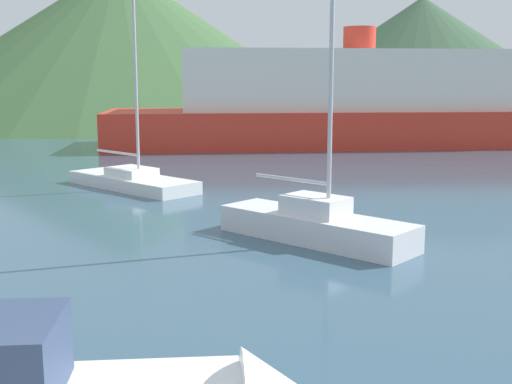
{
  "coord_description": "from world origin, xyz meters",
  "views": [
    {
      "loc": [
        1.46,
        -4.19,
        4.39
      ],
      "look_at": [
        -0.88,
        14.0,
        1.2
      ],
      "focal_mm": 45.0,
      "sensor_mm": 36.0,
      "label": 1
    }
  ],
  "objects": [
    {
      "name": "sailboat_inner",
      "position": [
        0.88,
        13.19,
        0.5
      ],
      "size": [
        5.68,
        4.62,
        7.11
      ],
      "rotation": [
        0.0,
        0.0,
        -0.6
      ],
      "color": "silver",
      "rests_on": "ground_plane"
    },
    {
      "name": "sailboat_middle",
      "position": [
        -6.98,
        21.13,
        0.39
      ],
      "size": [
        6.42,
        5.4,
        9.45
      ],
      "rotation": [
        0.0,
        0.0,
        -0.62
      ],
      "color": "white",
      "rests_on": "ground_plane"
    },
    {
      "name": "ferry_distant",
      "position": [
        2.74,
        41.07,
        2.81
      ],
      "size": [
        35.35,
        16.32,
        7.99
      ],
      "rotation": [
        0.0,
        0.0,
        0.23
      ],
      "color": "red",
      "rests_on": "ground_plane"
    },
    {
      "name": "hill_west",
      "position": [
        -23.58,
        68.64,
        8.72
      ],
      "size": [
        53.56,
        53.56,
        17.44
      ],
      "color": "#3D6038",
      "rests_on": "ground_plane"
    },
    {
      "name": "hill_central",
      "position": [
        11.77,
        82.23,
        7.46
      ],
      "size": [
        45.2,
        45.2,
        14.92
      ],
      "color": "#38563D",
      "rests_on": "ground_plane"
    }
  ]
}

